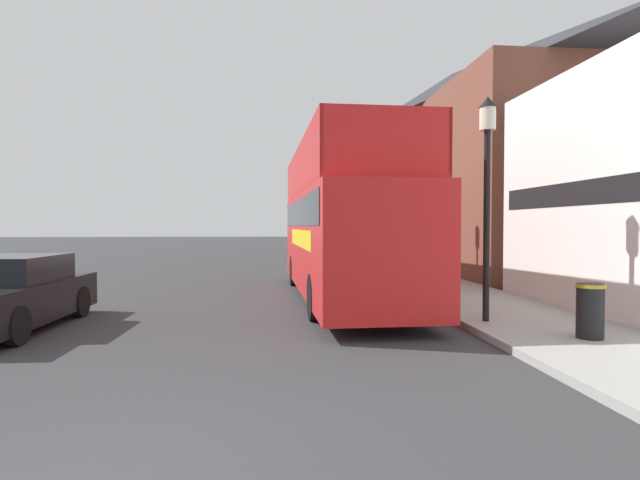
{
  "coord_description": "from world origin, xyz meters",
  "views": [
    {
      "loc": [
        1.36,
        -3.8,
        2.07
      ],
      "look_at": [
        2.62,
        9.48,
        1.69
      ],
      "focal_mm": 28.0,
      "sensor_mm": 36.0,
      "label": 1
    }
  ],
  "objects_px": {
    "tour_bus": "(341,232)",
    "litter_bin": "(590,309)",
    "parked_car_ahead_of_bus": "(336,258)",
    "lamp_post_nearest": "(487,166)",
    "parked_car_far_side": "(11,295)",
    "lamp_post_second": "(393,192)"
  },
  "relations": [
    {
      "from": "tour_bus",
      "to": "lamp_post_second",
      "type": "xyz_separation_m",
      "value": [
        2.21,
        2.86,
        1.34
      ]
    },
    {
      "from": "tour_bus",
      "to": "lamp_post_nearest",
      "type": "height_order",
      "value": "lamp_post_nearest"
    },
    {
      "from": "litter_bin",
      "to": "parked_car_far_side",
      "type": "bearing_deg",
      "value": 167.33
    },
    {
      "from": "lamp_post_second",
      "to": "litter_bin",
      "type": "bearing_deg",
      "value": -82.0
    },
    {
      "from": "parked_car_ahead_of_bus",
      "to": "lamp_post_second",
      "type": "relative_size",
      "value": 0.9
    },
    {
      "from": "parked_car_ahead_of_bus",
      "to": "parked_car_far_side",
      "type": "distance_m",
      "value": 13.57
    },
    {
      "from": "tour_bus",
      "to": "lamp_post_second",
      "type": "distance_m",
      "value": 3.86
    },
    {
      "from": "parked_car_far_side",
      "to": "lamp_post_second",
      "type": "distance_m",
      "value": 11.69
    },
    {
      "from": "parked_car_ahead_of_bus",
      "to": "lamp_post_nearest",
      "type": "xyz_separation_m",
      "value": [
        1.57,
        -11.73,
        2.6
      ]
    },
    {
      "from": "parked_car_far_side",
      "to": "tour_bus",
      "type": "bearing_deg",
      "value": -151.51
    },
    {
      "from": "lamp_post_nearest",
      "to": "lamp_post_second",
      "type": "bearing_deg",
      "value": 91.13
    },
    {
      "from": "parked_car_far_side",
      "to": "lamp_post_nearest",
      "type": "relative_size",
      "value": 0.98
    },
    {
      "from": "lamp_post_nearest",
      "to": "parked_car_ahead_of_bus",
      "type": "bearing_deg",
      "value": 97.62
    },
    {
      "from": "lamp_post_nearest",
      "to": "litter_bin",
      "type": "bearing_deg",
      "value": -56.36
    },
    {
      "from": "parked_car_ahead_of_bus",
      "to": "lamp_post_nearest",
      "type": "bearing_deg",
      "value": -81.04
    },
    {
      "from": "parked_car_far_side",
      "to": "parked_car_ahead_of_bus",
      "type": "bearing_deg",
      "value": -124.56
    },
    {
      "from": "parked_car_ahead_of_bus",
      "to": "parked_car_far_side",
      "type": "bearing_deg",
      "value": -124.33
    },
    {
      "from": "tour_bus",
      "to": "litter_bin",
      "type": "distance_m",
      "value": 7.1
    },
    {
      "from": "parked_car_ahead_of_bus",
      "to": "lamp_post_second",
      "type": "distance_m",
      "value": 5.35
    },
    {
      "from": "parked_car_ahead_of_bus",
      "to": "tour_bus",
      "type": "bearing_deg",
      "value": -94.76
    },
    {
      "from": "tour_bus",
      "to": "parked_car_ahead_of_bus",
      "type": "distance_m",
      "value": 7.47
    },
    {
      "from": "lamp_post_second",
      "to": "parked_car_ahead_of_bus",
      "type": "bearing_deg",
      "value": 107.71
    }
  ]
}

